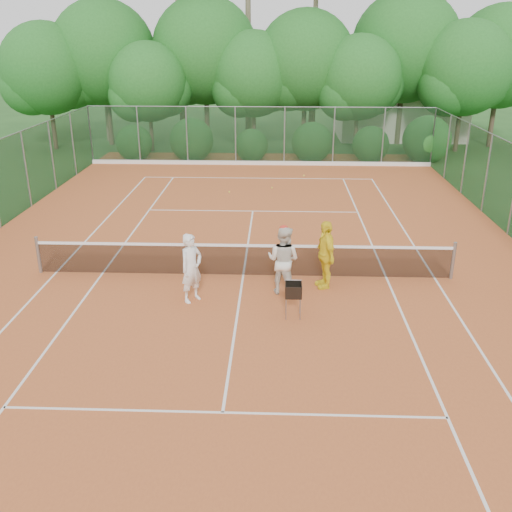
{
  "coord_description": "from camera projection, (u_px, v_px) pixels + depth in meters",
  "views": [
    {
      "loc": [
        0.95,
        -15.1,
        6.55
      ],
      "look_at": [
        0.42,
        -1.2,
        1.1
      ],
      "focal_mm": 40.0,
      "sensor_mm": 36.0,
      "label": 1
    }
  ],
  "objects": [
    {
      "name": "player_yellow",
      "position": [
        325.0,
        254.0,
        15.42
      ],
      "size": [
        0.72,
        1.19,
        1.9
      ],
      "primitive_type": "imported",
      "rotation": [
        0.0,
        0.0,
        -1.32
      ],
      "color": "yellow",
      "rests_on": "clay_court"
    },
    {
      "name": "player_white",
      "position": [
        191.0,
        268.0,
        14.6
      ],
      "size": [
        0.77,
        0.79,
        1.83
      ],
      "primitive_type": "imported",
      "rotation": [
        0.0,
        0.0,
        0.87
      ],
      "color": "white",
      "rests_on": "clay_court"
    },
    {
      "name": "tennis_net",
      "position": [
        243.0,
        259.0,
        16.28
      ],
      "size": [
        11.97,
        0.1,
        1.1
      ],
      "color": "gray",
      "rests_on": "clay_court"
    },
    {
      "name": "ball_hopper",
      "position": [
        293.0,
        291.0,
        13.82
      ],
      "size": [
        0.39,
        0.39,
        0.89
      ],
      "rotation": [
        0.0,
        0.0,
        -0.16
      ],
      "color": "gray",
      "rests_on": "clay_court"
    },
    {
      "name": "stray_ball_a",
      "position": [
        229.0,
        192.0,
        25.01
      ],
      "size": [
        0.07,
        0.07,
        0.07
      ],
      "primitive_type": "sphere",
      "color": "yellow",
      "rests_on": "clay_court"
    },
    {
      "name": "court_markings",
      "position": [
        243.0,
        275.0,
        16.47
      ],
      "size": [
        11.03,
        23.83,
        0.01
      ],
      "color": "white",
      "rests_on": "clay_court"
    },
    {
      "name": "stray_ball_c",
      "position": [
        272.0,
        188.0,
        25.69
      ],
      "size": [
        0.07,
        0.07,
        0.07
      ],
      "primitive_type": "sphere",
      "color": "gold",
      "rests_on": "clay_court"
    },
    {
      "name": "clay_court",
      "position": [
        243.0,
        276.0,
        16.47
      ],
      "size": [
        18.0,
        36.0,
        0.02
      ],
      "primitive_type": "cube",
      "color": "#BC5C2B",
      "rests_on": "ground"
    },
    {
      "name": "player_center_grp",
      "position": [
        283.0,
        260.0,
        15.06
      ],
      "size": [
        1.12,
        1.02,
        1.91
      ],
      "color": "silver",
      "rests_on": "clay_court"
    },
    {
      "name": "club_building",
      "position": [
        399.0,
        115.0,
        37.94
      ],
      "size": [
        8.0,
        5.0,
        3.0
      ],
      "primitive_type": "cube",
      "color": "beige",
      "rests_on": "ground"
    },
    {
      "name": "fence_back",
      "position": [
        260.0,
        136.0,
        29.88
      ],
      "size": [
        18.07,
        0.07,
        3.0
      ],
      "color": "#19381E",
      "rests_on": "clay_court"
    },
    {
      "name": "stray_ball_b",
      "position": [
        304.0,
        175.0,
        27.9
      ],
      "size": [
        0.07,
        0.07,
        0.07
      ],
      "primitive_type": "sphere",
      "color": "yellow",
      "rests_on": "clay_court"
    },
    {
      "name": "ground",
      "position": [
        243.0,
        276.0,
        16.47
      ],
      "size": [
        120.0,
        120.0,
        0.0
      ],
      "primitive_type": "plane",
      "color": "#1F4819",
      "rests_on": "ground"
    },
    {
      "name": "tropical_treeline",
      "position": [
        287.0,
        60.0,
        33.37
      ],
      "size": [
        32.1,
        8.49,
        15.03
      ],
      "color": "brown",
      "rests_on": "ground"
    }
  ]
}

